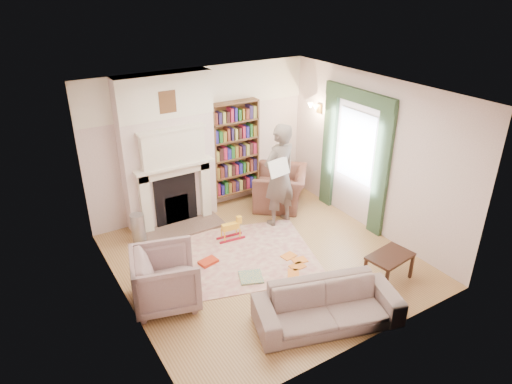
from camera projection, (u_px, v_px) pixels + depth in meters
floor at (264, 260)px, 7.59m from camera, size 4.50×4.50×0.00m
ceiling at (265, 92)px, 6.37m from camera, size 4.50×4.50×0.00m
wall_back at (202, 141)px, 8.71m from camera, size 4.50×0.00×4.50m
wall_front at (369, 253)px, 5.25m from camera, size 4.50×0.00×4.50m
wall_left at (118, 221)px, 5.92m from camera, size 0.00×4.50×4.50m
wall_right at (372, 156)px, 8.03m from camera, size 0.00×4.50×4.50m
fireplace at (168, 153)px, 8.21m from camera, size 1.70×0.58×2.80m
bookcase at (235, 148)px, 9.01m from camera, size 1.00×0.24×1.85m
window at (356, 146)px, 8.31m from camera, size 0.02×0.90×1.30m
curtain_left at (381, 172)px, 7.87m from camera, size 0.07×0.32×2.40m
curtain_right at (329, 148)px, 8.94m from camera, size 0.07×0.32×2.40m
pelmet at (359, 96)px, 7.89m from camera, size 0.09×1.70×0.24m
wall_sconce at (311, 110)px, 8.86m from camera, size 0.20×0.24×0.24m
rug at (236, 257)px, 7.65m from camera, size 3.02×2.61×0.01m
armchair_reading at (280, 188)px, 9.24m from camera, size 1.50×1.51×0.74m
armchair_left at (166, 278)px, 6.44m from camera, size 1.12×1.10×0.84m
sofa at (328, 306)px, 6.11m from camera, size 2.09×1.31×0.57m
man_reading at (279, 175)px, 8.31m from camera, size 0.78×0.59×1.95m
newspaper at (279, 167)px, 7.97m from camera, size 0.46×0.20×0.30m
coffee_table at (389, 267)px, 7.00m from camera, size 0.76×0.54×0.45m
paraffin_heater at (138, 229)px, 7.96m from camera, size 0.30×0.30×0.55m
rocking_horse at (231, 229)px, 8.07m from camera, size 0.50×0.24×0.43m
board_game at (251, 277)px, 7.11m from camera, size 0.46×0.46×0.03m
game_box_lid at (208, 262)px, 7.47m from camera, size 0.33×0.26×0.05m
comic_annuals at (295, 264)px, 7.44m from camera, size 0.58×0.70×0.02m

